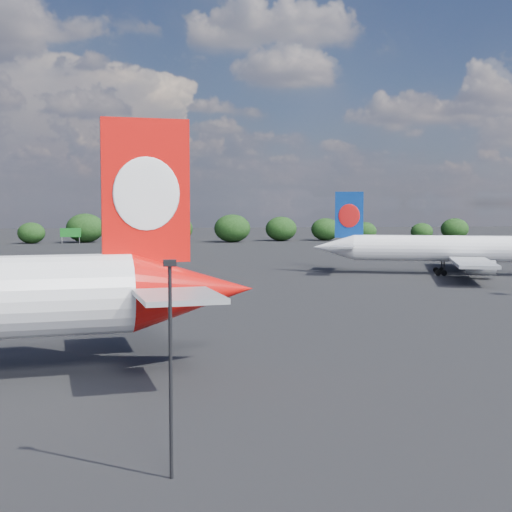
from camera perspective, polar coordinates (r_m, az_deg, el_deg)
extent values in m
plane|color=black|center=(98.72, -12.84, -2.69)|extent=(500.00, 500.00, 0.00)
cone|color=red|center=(50.83, -5.02, -2.78)|extent=(9.60, 6.88, 5.51)
cube|color=red|center=(49.90, -8.81, 5.18)|extent=(6.07, 1.54, 9.92)
ellipsoid|color=white|center=(49.57, -8.75, 4.95)|extent=(4.60, 0.98, 5.07)
ellipsoid|color=white|center=(50.22, -8.86, 4.94)|extent=(4.60, 0.98, 5.07)
cube|color=#9C9EA3|center=(44.46, -6.23, -3.22)|extent=(5.98, 7.34, 0.33)
cube|color=#9C9EA3|center=(56.34, -8.47, -1.67)|extent=(5.98, 7.34, 0.33)
cylinder|color=white|center=(121.60, 15.56, 0.58)|extent=(32.45, 13.98, 4.30)
cone|color=white|center=(121.42, 6.23, 0.71)|extent=(7.86, 6.18, 4.30)
cube|color=navy|center=(121.05, 7.47, 3.29)|extent=(4.64, 1.84, 7.74)
ellipsoid|color=red|center=(120.79, 7.46, 3.22)|extent=(3.49, 1.26, 3.96)
ellipsoid|color=red|center=(121.31, 7.47, 3.22)|extent=(3.49, 1.26, 3.96)
cube|color=#9C9EA3|center=(116.57, 6.90, 0.72)|extent=(5.25, 6.09, 0.26)
cube|color=#9C9EA3|center=(126.00, 7.16, 0.98)|extent=(5.25, 6.09, 0.26)
cube|color=#9C9EA3|center=(110.78, 16.95, -0.50)|extent=(10.53, 18.08, 0.47)
cube|color=#9C9EA3|center=(132.96, 15.86, 0.28)|extent=(10.53, 18.08, 0.47)
cylinder|color=#9C9EA3|center=(115.34, 17.55, -0.89)|extent=(4.80, 3.51, 2.32)
cube|color=#9C9EA3|center=(115.29, 17.55, -0.59)|extent=(1.88, 0.82, 1.03)
cylinder|color=#9C9EA3|center=(128.95, 16.79, -0.36)|extent=(4.80, 3.51, 2.32)
cube|color=#9C9EA3|center=(128.91, 16.79, -0.09)|extent=(1.88, 0.82, 1.03)
cylinder|color=black|center=(119.12, 14.82, -0.93)|extent=(0.30, 0.30, 2.15)
cylinder|color=black|center=(119.19, 14.81, -1.32)|extent=(1.02, 0.65, 0.95)
cylinder|color=black|center=(119.12, 14.36, -1.31)|extent=(1.02, 0.65, 0.95)
cylinder|color=black|center=(124.24, 14.64, -0.72)|extent=(0.30, 0.30, 2.15)
cylinder|color=black|center=(124.31, 14.63, -1.09)|extent=(1.02, 0.65, 0.95)
cylinder|color=black|center=(124.25, 14.20, -1.09)|extent=(1.02, 0.65, 0.95)
cylinder|color=black|center=(30.59, -6.84, -9.33)|extent=(0.16, 0.16, 9.07)
cube|color=black|center=(29.84, -6.92, -0.56)|extent=(0.55, 0.30, 0.28)
cube|color=#13611B|center=(215.50, -14.62, 1.82)|extent=(6.00, 0.30, 2.60)
cylinder|color=gray|center=(215.93, -15.27, 1.23)|extent=(0.20, 0.20, 2.00)
cylinder|color=gray|center=(215.29, -13.95, 1.25)|extent=(0.20, 0.20, 2.00)
cube|color=yellow|center=(219.69, -6.63, 2.18)|extent=(5.00, 0.30, 3.00)
cylinder|color=gray|center=(219.80, -6.63, 1.47)|extent=(0.30, 0.30, 2.50)
ellipsoid|color=black|center=(218.54, -17.53, 1.77)|extent=(8.05, 6.81, 6.19)
ellipsoid|color=black|center=(219.77, -13.51, 2.19)|extent=(11.35, 9.60, 8.73)
ellipsoid|color=black|center=(221.38, -9.53, 2.19)|extent=(10.59, 8.96, 8.15)
ellipsoid|color=black|center=(216.24, -6.48, 2.17)|extent=(10.57, 8.94, 8.13)
ellipsoid|color=black|center=(215.26, -1.91, 2.23)|extent=(10.97, 9.28, 8.44)
ellipsoid|color=black|center=(223.25, 2.02, 2.19)|extent=(9.91, 8.39, 7.62)
ellipsoid|color=black|center=(226.33, 5.59, 2.14)|extent=(9.25, 7.83, 7.11)
ellipsoid|color=black|center=(228.11, 8.69, 1.97)|extent=(7.62, 6.44, 5.86)
ellipsoid|color=black|center=(233.64, 13.13, 1.92)|extent=(7.16, 6.06, 5.51)
ellipsoid|color=black|center=(239.24, 15.61, 2.10)|extent=(9.06, 7.66, 6.97)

